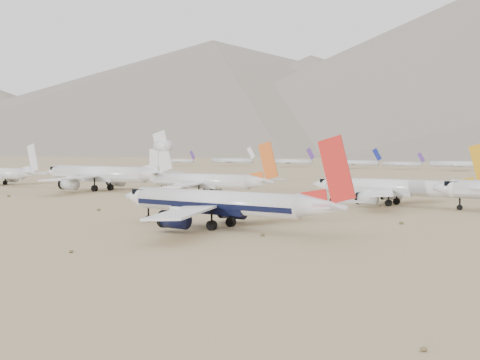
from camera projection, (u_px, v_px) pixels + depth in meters
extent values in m
plane|color=#917854|center=(150.00, 227.00, 114.70)|extent=(7000.00, 7000.00, 0.00)
cylinder|color=white|center=(215.00, 202.00, 112.53)|extent=(36.23, 4.28, 4.28)
cube|color=black|center=(215.00, 205.00, 112.56)|extent=(35.50, 4.35, 0.96)
sphere|color=white|center=(144.00, 197.00, 122.86)|extent=(4.28, 4.28, 4.28)
cube|color=black|center=(142.00, 191.00, 123.17)|extent=(3.00, 2.78, 1.07)
cone|color=white|center=(322.00, 207.00, 99.75)|extent=(9.06, 4.28, 4.28)
cube|color=white|center=(182.00, 213.00, 100.56)|extent=(13.99, 22.05, 0.67)
cube|color=white|center=(320.00, 206.00, 95.30)|extent=(5.75, 7.52, 0.26)
cylinder|color=black|center=(176.00, 220.00, 106.52)|extent=(5.03, 3.08, 3.08)
cube|color=white|center=(264.00, 202.00, 121.39)|extent=(13.99, 22.05, 0.67)
cube|color=white|center=(343.00, 202.00, 102.13)|extent=(5.75, 7.52, 0.26)
cylinder|color=black|center=(234.00, 211.00, 121.12)|extent=(5.03, 3.08, 3.08)
cube|color=red|center=(336.00, 169.00, 97.98)|extent=(6.87, 0.34, 11.31)
cylinder|color=black|center=(148.00, 218.00, 122.48)|extent=(1.28, 0.54, 1.28)
cylinder|color=black|center=(212.00, 225.00, 109.43)|extent=(1.80, 1.07, 1.80)
cylinder|color=black|center=(231.00, 222.00, 114.34)|extent=(1.80, 1.07, 1.80)
sphere|color=white|center=(455.00, 189.00, 145.46)|extent=(4.51, 4.51, 4.51)
cube|color=black|center=(452.00, 183.00, 145.78)|extent=(3.16, 2.93, 1.13)
cylinder|color=black|center=(460.00, 207.00, 145.05)|extent=(1.35, 0.56, 1.35)
cylinder|color=white|center=(388.00, 187.00, 157.81)|extent=(34.24, 4.16, 4.16)
cube|color=silver|center=(388.00, 189.00, 157.83)|extent=(33.56, 4.22, 0.94)
sphere|color=white|center=(329.00, 185.00, 167.57)|extent=(4.16, 4.16, 4.16)
cube|color=black|center=(327.00, 181.00, 167.86)|extent=(2.91, 2.70, 1.04)
cone|color=white|center=(471.00, 189.00, 145.72)|extent=(8.56, 4.16, 4.16)
cube|color=white|center=(380.00, 193.00, 146.44)|extent=(13.22, 20.84, 0.64)
cube|color=white|center=(474.00, 188.00, 141.50)|extent=(5.44, 7.11, 0.25)
cylinder|color=silver|center=(368.00, 199.00, 152.08)|extent=(4.76, 3.00, 3.00)
cube|color=white|center=(413.00, 188.00, 166.23)|extent=(13.22, 20.84, 0.64)
cylinder|color=silver|center=(392.00, 195.00, 165.97)|extent=(4.76, 3.00, 3.00)
cylinder|color=black|center=(332.00, 200.00, 167.19)|extent=(1.25, 0.52, 1.25)
cylinder|color=black|center=(389.00, 203.00, 154.81)|extent=(1.75, 1.04, 1.75)
cylinder|color=black|center=(397.00, 201.00, 159.58)|extent=(1.75, 1.04, 1.75)
cylinder|color=white|center=(201.00, 181.00, 185.67)|extent=(35.44, 4.33, 4.33)
cube|color=silver|center=(201.00, 182.00, 185.70)|extent=(34.74, 4.40, 0.97)
sphere|color=white|center=(159.00, 179.00, 195.77)|extent=(4.33, 4.33, 4.33)
cube|color=black|center=(157.00, 175.00, 196.08)|extent=(3.03, 2.82, 1.08)
cone|color=white|center=(261.00, 182.00, 173.16)|extent=(8.86, 4.33, 4.33)
cube|color=white|center=(182.00, 185.00, 173.90)|extent=(13.69, 21.57, 0.67)
cube|color=white|center=(258.00, 181.00, 168.79)|extent=(5.63, 7.36, 0.26)
cylinder|color=silver|center=(178.00, 191.00, 179.73)|extent=(4.92, 3.12, 3.12)
cube|color=white|center=(232.00, 182.00, 194.40)|extent=(13.69, 21.57, 0.67)
cube|color=white|center=(273.00, 180.00, 175.50)|extent=(5.63, 7.36, 0.26)
cylinder|color=silver|center=(214.00, 188.00, 194.13)|extent=(4.92, 3.12, 3.12)
cube|color=orange|center=(268.00, 161.00, 171.43)|extent=(6.72, 0.35, 11.07)
cylinder|color=black|center=(161.00, 192.00, 195.38)|extent=(1.30, 0.54, 1.30)
cylinder|color=black|center=(199.00, 195.00, 182.55)|extent=(1.82, 1.08, 1.82)
cylinder|color=black|center=(211.00, 193.00, 187.52)|extent=(1.82, 1.08, 1.82)
cylinder|color=white|center=(99.00, 174.00, 212.01)|extent=(43.96, 5.26, 5.26)
cube|color=silver|center=(99.00, 175.00, 212.04)|extent=(43.08, 5.34, 1.18)
sphere|color=white|center=(58.00, 172.00, 224.54)|extent=(5.26, 5.26, 5.26)
cube|color=black|center=(57.00, 168.00, 224.91)|extent=(3.68, 3.42, 1.32)
cone|color=white|center=(156.00, 174.00, 196.49)|extent=(10.99, 5.26, 5.26)
cube|color=white|center=(70.00, 178.00, 197.45)|extent=(16.98, 26.75, 0.82)
cube|color=white|center=(150.00, 173.00, 191.09)|extent=(6.98, 9.12, 0.32)
cylinder|color=silver|center=(70.00, 184.00, 204.69)|extent=(6.11, 3.79, 3.79)
cube|color=white|center=(137.00, 175.00, 222.79)|extent=(16.98, 26.75, 0.82)
cube|color=white|center=(171.00, 172.00, 199.39)|extent=(6.98, 9.12, 0.32)
cylinder|color=silver|center=(117.00, 181.00, 222.45)|extent=(6.11, 3.79, 3.79)
cube|color=white|center=(163.00, 151.00, 194.35)|extent=(8.33, 0.42, 13.73)
cylinder|color=white|center=(163.00, 146.00, 194.09)|extent=(5.50, 3.41, 3.41)
cylinder|color=black|center=(61.00, 186.00, 224.07)|extent=(1.58, 0.66, 1.58)
cylinder|color=black|center=(94.00, 188.00, 208.20)|extent=(2.21, 1.32, 2.21)
cylinder|color=black|center=(110.00, 187.00, 214.24)|extent=(2.21, 1.32, 2.21)
cone|color=white|center=(29.00, 173.00, 231.59)|extent=(8.77, 4.31, 4.31)
cube|color=white|center=(23.00, 173.00, 227.27)|extent=(5.57, 7.28, 0.26)
cube|color=white|center=(27.00, 174.00, 252.62)|extent=(13.55, 21.35, 0.66)
cube|color=white|center=(41.00, 172.00, 233.92)|extent=(5.57, 7.28, 0.26)
cylinder|color=silver|center=(12.00, 179.00, 252.36)|extent=(4.87, 3.10, 3.10)
cube|color=white|center=(33.00, 158.00, 229.89)|extent=(6.65, 0.34, 10.95)
cylinder|color=black|center=(5.00, 183.00, 245.83)|extent=(1.81, 1.08, 1.81)
cylinder|color=silver|center=(179.00, 161.00, 527.83)|extent=(32.15, 3.18, 3.18)
cube|color=#502E85|center=(192.00, 155.00, 518.92)|extent=(6.40, 0.32, 8.06)
cube|color=silver|center=(173.00, 162.00, 521.03)|extent=(8.47, 14.80, 0.32)
cube|color=silver|center=(185.00, 161.00, 534.67)|extent=(8.47, 14.80, 0.32)
cylinder|color=silver|center=(232.00, 161.00, 515.48)|extent=(41.51, 4.10, 4.10)
cube|color=white|center=(251.00, 153.00, 503.98)|extent=(8.27, 0.41, 10.41)
cube|color=silver|center=(225.00, 162.00, 506.70)|extent=(10.94, 19.11, 0.41)
cube|color=silver|center=(239.00, 161.00, 524.32)|extent=(10.94, 19.11, 0.41)
cylinder|color=silver|center=(290.00, 162.00, 488.29)|extent=(39.10, 3.86, 3.86)
cube|color=#502E85|center=(310.00, 154.00, 477.46)|extent=(7.79, 0.39, 9.81)
cube|color=silver|center=(284.00, 162.00, 480.03)|extent=(10.30, 18.00, 0.39)
cube|color=silver|center=(297.00, 162.00, 496.62)|extent=(10.30, 18.00, 0.39)
cylinder|color=silver|center=(354.00, 163.00, 448.55)|extent=(37.93, 3.75, 3.75)
cube|color=navy|center=(377.00, 154.00, 438.04)|extent=(7.55, 0.37, 9.51)
cube|color=silver|center=(349.00, 164.00, 440.54)|extent=(9.99, 17.46, 0.37)
cube|color=silver|center=(360.00, 163.00, 456.63)|extent=(9.99, 17.46, 0.37)
cylinder|color=silver|center=(402.00, 164.00, 429.94)|extent=(29.29, 2.89, 2.89)
cube|color=#502E85|center=(421.00, 157.00, 421.82)|extent=(5.83, 0.29, 7.35)
cube|color=silver|center=(398.00, 165.00, 423.75)|extent=(7.72, 13.48, 0.29)
cube|color=silver|center=(406.00, 164.00, 436.18)|extent=(7.72, 13.48, 0.29)
cylinder|color=silver|center=(460.00, 164.00, 403.50)|extent=(40.54, 4.01, 4.01)
cube|color=silver|center=(456.00, 165.00, 394.93)|extent=(10.68, 18.66, 0.40)
cube|color=silver|center=(465.00, 165.00, 412.14)|extent=(10.68, 18.66, 0.40)
cone|color=slate|center=(66.00, 120.00, 2437.52)|extent=(1456.00, 1456.00, 260.00)
cone|color=slate|center=(213.00, 97.00, 2255.10)|extent=(3024.00, 3024.00, 420.00)
cone|color=slate|center=(311.00, 104.00, 1841.93)|extent=(1800.00, 1800.00, 300.00)
cone|color=slate|center=(41.00, 134.00, 1868.76)|extent=(1080.00, 1080.00, 120.00)
cone|color=slate|center=(255.00, 135.00, 1413.17)|extent=(855.00, 855.00, 95.00)
ellipsoid|color=brown|center=(9.00, 196.00, 185.57)|extent=(1.12, 1.12, 0.62)
ellipsoid|color=brown|center=(99.00, 210.00, 143.83)|extent=(0.98, 0.98, 0.54)
ellipsoid|color=brown|center=(71.00, 251.00, 85.88)|extent=(0.70, 0.70, 0.39)
ellipsoid|color=brown|center=(262.00, 235.00, 102.08)|extent=(0.84, 0.84, 0.46)
ellipsoid|color=brown|center=(401.00, 223.00, 118.29)|extent=(0.98, 0.98, 0.54)
ellipsoid|color=brown|center=(424.00, 349.00, 44.14)|extent=(0.56, 0.56, 0.31)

